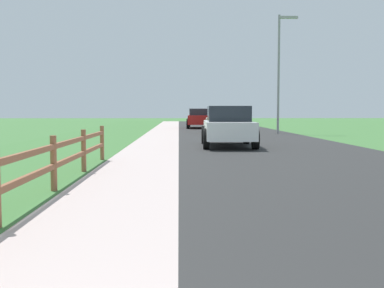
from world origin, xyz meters
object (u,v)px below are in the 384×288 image
(parked_car_beige, at_px, (222,121))
(street_lamp, at_px, (280,64))
(parked_suv_white, at_px, (228,126))
(parked_car_red, at_px, (199,118))

(parked_car_beige, xyz_separation_m, street_lamp, (3.40, -0.84, 3.41))
(parked_car_beige, distance_m, street_lamp, 4.89)
(parked_suv_white, height_order, parked_car_red, parked_suv_white)
(parked_car_beige, relative_size, street_lamp, 0.65)
(parked_suv_white, xyz_separation_m, street_lamp, (4.14, 9.88, 3.35))
(parked_suv_white, bearing_deg, parked_car_beige, 86.00)
(parked_car_beige, bearing_deg, street_lamp, -13.89)
(parked_suv_white, height_order, parked_car_beige, parked_suv_white)
(parked_car_red, bearing_deg, parked_suv_white, -89.20)
(parked_suv_white, bearing_deg, street_lamp, 67.25)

